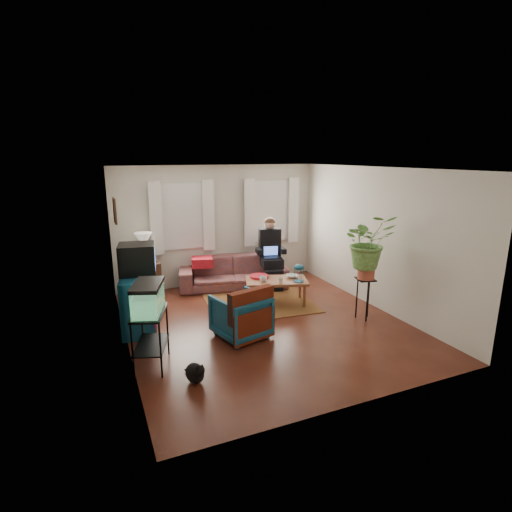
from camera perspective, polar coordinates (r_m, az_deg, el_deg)
name	(u,v)px	position (r m, az deg, el deg)	size (l,w,h in m)	color
floor	(265,323)	(6.93, 1.31, -9.60)	(4.50, 5.00, 0.01)	#4F2B14
ceiling	(266,168)	(6.34, 1.45, 12.41)	(4.50, 5.00, 0.01)	white
wall_back	(219,225)	(8.81, -5.38, 4.37)	(4.50, 0.01, 2.60)	silver
wall_front	(362,299)	(4.46, 14.86, -5.98)	(4.50, 0.01, 2.60)	silver
wall_left	(121,264)	(5.98, -18.68, -1.10)	(0.01, 5.00, 2.60)	silver
wall_right	(376,239)	(7.71, 16.81, 2.39)	(0.01, 5.00, 2.60)	silver
window_left	(182,216)	(8.54, -10.51, 5.58)	(1.08, 0.04, 1.38)	white
window_right	(271,211)	(9.20, 2.10, 6.42)	(1.08, 0.04, 1.38)	white
curtains_left	(183,217)	(8.47, -10.39, 5.51)	(1.36, 0.06, 1.50)	white
curtains_right	(272,212)	(9.13, 2.31, 6.36)	(1.36, 0.06, 1.50)	white
picture_frame	(115,211)	(6.69, -19.45, 6.11)	(0.04, 0.32, 0.40)	#3D2616
area_rug	(260,303)	(7.80, 0.60, -6.76)	(2.00, 1.60, 0.01)	maroon
sofa	(233,267)	(8.63, -3.30, -1.61)	(2.28, 0.90, 0.89)	brown
seated_person	(270,255)	(8.69, 2.08, 0.10)	(0.57, 0.70, 1.36)	black
side_table	(146,279)	(8.43, -15.41, -3.24)	(0.47, 0.47, 0.69)	#382515
table_lamp	(144,249)	(8.26, -15.70, 1.01)	(0.36, 0.36, 0.63)	white
dresser	(139,302)	(6.86, -16.41, -6.34)	(0.51, 1.02, 0.92)	#12676D
crt_tv	(137,259)	(6.75, -16.62, -0.39)	(0.56, 0.51, 0.49)	black
aquarium_stand	(151,339)	(5.67, -14.77, -11.44)	(0.39, 0.70, 0.79)	black
aquarium	(148,297)	(5.44, -15.17, -5.72)	(0.35, 0.64, 0.41)	#7FD899
black_cat	(195,371)	(5.30, -8.74, -15.96)	(0.23, 0.35, 0.30)	black
armchair	(241,314)	(6.33, -2.20, -8.23)	(0.75, 0.70, 0.77)	#125270
serape_throw	(252,310)	(6.05, -0.58, -7.69)	(0.77, 0.18, 0.63)	#9E0A0A
coffee_table	(276,291)	(7.75, 2.90, -5.07)	(1.17, 0.64, 0.48)	brown
cup_a	(263,279)	(7.53, 1.02, -3.29)	(0.13, 0.13, 0.10)	white
cup_b	(280,280)	(7.48, 3.51, -3.44)	(0.11, 0.11, 0.10)	beige
bowl	(292,276)	(7.81, 5.15, -2.88)	(0.23, 0.23, 0.06)	white
snack_tray	(259,276)	(7.79, 0.46, -2.93)	(0.36, 0.36, 0.04)	#B21414
birdcage	(299,273)	(7.53, 6.13, -2.43)	(0.19, 0.19, 0.34)	#115B6B
plant_stand	(364,299)	(7.24, 15.19, -5.92)	(0.31, 0.31, 0.74)	black
potted_plant	(368,250)	(6.99, 15.65, 0.85)	(0.84, 0.73, 0.93)	#599947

